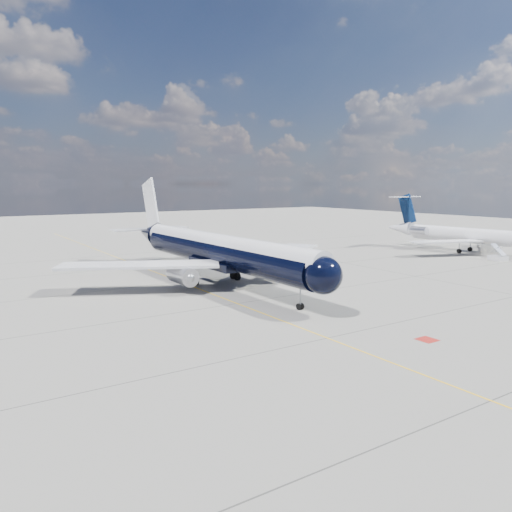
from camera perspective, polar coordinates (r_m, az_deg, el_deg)
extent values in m
plane|color=gray|center=(73.07, -10.32, -2.27)|extent=(320.00, 320.00, 0.00)
cube|color=yellow|center=(68.57, -8.68, -2.91)|extent=(0.16, 160.00, 0.01)
cube|color=maroon|center=(45.46, 18.96, -9.03)|extent=(1.60, 1.60, 0.01)
cylinder|color=black|center=(65.72, -4.10, 0.41)|extent=(4.46, 38.29, 3.82)
sphere|color=black|center=(49.58, 7.71, -2.21)|extent=(3.89, 3.89, 3.82)
cone|color=black|center=(86.77, -12.00, 2.55)|extent=(3.94, 7.11, 3.82)
cylinder|color=white|center=(65.60, -4.11, 1.24)|extent=(3.65, 40.29, 2.98)
cube|color=black|center=(49.34, 7.87, -1.61)|extent=(2.43, 1.25, 0.55)
cube|color=white|center=(62.68, -13.17, -1.01)|extent=(19.49, 13.26, 0.32)
cube|color=white|center=(72.88, 2.50, 0.47)|extent=(19.34, 13.75, 0.32)
cube|color=black|center=(65.93, -4.09, -0.80)|extent=(4.39, 10.13, 1.01)
cylinder|color=silver|center=(61.26, -8.42, -2.19)|extent=(2.33, 4.67, 2.25)
cylinder|color=silver|center=(67.88, 1.55, -1.08)|extent=(2.33, 4.67, 2.25)
sphere|color=gray|center=(59.39, -7.53, -2.50)|extent=(1.13, 1.13, 1.11)
sphere|color=gray|center=(66.21, 2.62, -1.33)|extent=(1.13, 1.13, 1.11)
cube|color=white|center=(61.30, -8.52, -1.46)|extent=(0.27, 3.22, 1.11)
cube|color=white|center=(67.93, 1.46, -0.43)|extent=(0.27, 3.22, 1.11)
cube|color=white|center=(85.97, -11.97, 5.93)|extent=(0.43, 6.39, 8.58)
cube|color=white|center=(86.70, -12.01, 3.08)|extent=(13.13, 3.44, 0.22)
cylinder|color=gray|center=(52.79, 5.08, -4.81)|extent=(0.18, 0.18, 2.11)
cylinder|color=black|center=(52.88, 4.90, -5.80)|extent=(0.19, 0.71, 0.70)
cylinder|color=black|center=(53.13, 5.24, -5.74)|extent=(0.19, 0.71, 0.70)
cylinder|color=gray|center=(65.96, -7.15, -2.13)|extent=(0.27, 0.27, 1.91)
cylinder|color=gray|center=(69.08, -2.40, -1.60)|extent=(0.27, 0.27, 1.91)
cylinder|color=black|center=(65.62, -6.92, -2.89)|extent=(0.47, 1.11, 1.11)
cylinder|color=black|center=(66.59, -7.36, -2.74)|extent=(0.47, 1.11, 1.11)
cylinder|color=black|center=(68.76, -2.15, -2.33)|extent=(0.47, 1.11, 1.11)
cylinder|color=black|center=(69.68, -2.63, -2.19)|extent=(0.47, 1.11, 1.11)
cylinder|color=white|center=(103.98, 23.36, 2.16)|extent=(5.93, 24.06, 2.93)
cone|color=white|center=(111.70, 16.11, 3.11)|extent=(3.59, 5.76, 2.93)
cube|color=white|center=(97.81, 20.80, 1.57)|extent=(13.92, 8.05, 0.24)
cube|color=white|center=(111.34, 24.57, 2.11)|extent=(13.09, 10.67, 0.24)
cylinder|color=silver|center=(106.60, 18.12, 2.79)|extent=(2.05, 3.65, 1.63)
cylinder|color=silver|center=(110.51, 19.35, 2.91)|extent=(2.05, 3.65, 1.63)
cube|color=white|center=(107.06, 18.27, 2.81)|extent=(1.30, 1.86, 0.20)
cube|color=white|center=(110.04, 19.21, 2.90)|extent=(1.30, 1.86, 0.20)
cube|color=#091C40|center=(110.55, 16.90, 5.14)|extent=(0.84, 4.56, 6.65)
cube|color=white|center=(110.81, 16.67, 6.51)|extent=(8.89, 3.25, 0.17)
cylinder|color=gray|center=(102.77, 22.21, 0.85)|extent=(0.24, 0.24, 1.85)
cylinder|color=gray|center=(106.63, 23.28, 1.03)|extent=(0.24, 0.24, 1.85)
cylinder|color=black|center=(102.84, 22.19, 0.53)|extent=(0.46, 0.95, 0.91)
cylinder|color=black|center=(106.70, 23.27, 0.73)|extent=(0.46, 0.95, 0.91)
cube|color=white|center=(96.21, 25.91, -0.21)|extent=(2.66, 3.07, 0.81)
cube|color=silver|center=(96.03, 25.96, 0.66)|extent=(1.67, 2.75, 1.85)
cylinder|color=gray|center=(95.62, 25.75, 0.75)|extent=(0.60, 2.49, 1.80)
cylinder|color=gray|center=(96.40, 26.19, 0.78)|extent=(0.60, 2.49, 1.80)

